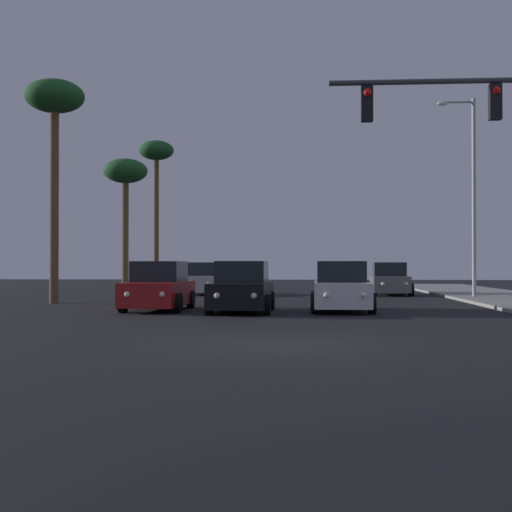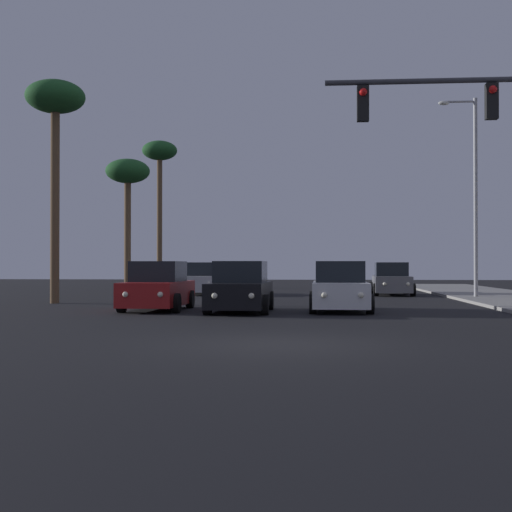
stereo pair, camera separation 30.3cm
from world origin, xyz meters
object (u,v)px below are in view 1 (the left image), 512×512
(car_black, at_px, (242,289))
(car_red, at_px, (159,288))
(car_silver, at_px, (203,280))
(car_grey, at_px, (389,280))
(palm_tree_mid, at_px, (125,177))
(palm_tree_near, at_px, (55,109))
(street_lamp, at_px, (471,186))
(car_white, at_px, (341,288))
(palm_tree_far, at_px, (156,160))

(car_black, bearing_deg, car_red, -12.54)
(car_silver, distance_m, car_grey, 9.69)
(car_silver, xyz_separation_m, palm_tree_mid, (-4.39, 0.96, 5.56))
(palm_tree_near, bearing_deg, street_lamp, 15.38)
(car_red, relative_size, car_white, 1.00)
(street_lamp, relative_size, palm_tree_far, 0.89)
(palm_tree_far, bearing_deg, car_grey, -37.32)
(car_red, xyz_separation_m, car_white, (6.22, -0.05, 0.00))
(car_white, xyz_separation_m, car_silver, (-6.60, 13.01, 0.00))
(car_white, bearing_deg, car_grey, -102.75)
(street_lamp, distance_m, palm_tree_near, 18.48)
(car_red, bearing_deg, car_white, -179.16)
(car_silver, relative_size, palm_tree_near, 0.48)
(street_lamp, bearing_deg, palm_tree_mid, 163.41)
(car_black, bearing_deg, car_white, -167.05)
(car_silver, height_order, street_lamp, street_lamp)
(car_black, xyz_separation_m, street_lamp, (9.59, 9.49, 4.36))
(car_black, relative_size, palm_tree_near, 0.48)
(car_red, bearing_deg, car_black, 167.39)
(car_black, relative_size, car_red, 1.00)
(car_grey, bearing_deg, palm_tree_near, 33.96)
(car_red, relative_size, palm_tree_far, 0.43)
(street_lamp, xyz_separation_m, palm_tree_mid, (-17.29, 5.15, 1.21))
(palm_tree_far, bearing_deg, street_lamp, -40.53)
(car_red, height_order, palm_tree_near, palm_tree_near)
(palm_tree_far, bearing_deg, palm_tree_near, -89.72)
(car_grey, height_order, street_lamp, street_lamp)
(palm_tree_near, bearing_deg, palm_tree_mid, 88.07)
(car_white, height_order, car_grey, same)
(car_red, height_order, palm_tree_far, palm_tree_far)
(car_grey, xyz_separation_m, street_lamp, (3.21, -4.09, 4.36))
(palm_tree_mid, height_order, palm_tree_near, palm_tree_near)
(car_white, xyz_separation_m, palm_tree_near, (-11.33, 3.97, 7.10))
(car_black, xyz_separation_m, car_grey, (6.39, 13.58, 0.00))
(street_lamp, bearing_deg, car_black, -135.29)
(car_silver, relative_size, car_grey, 1.00)
(car_red, bearing_deg, palm_tree_mid, -69.83)
(street_lamp, bearing_deg, palm_tree_near, -164.62)
(car_black, height_order, car_silver, same)
(car_red, relative_size, street_lamp, 0.48)
(palm_tree_mid, bearing_deg, car_red, -71.10)
(car_black, relative_size, car_silver, 1.00)
(car_silver, distance_m, palm_tree_far, 14.40)
(street_lamp, xyz_separation_m, palm_tree_far, (-17.72, 15.15, 3.63))
(car_black, xyz_separation_m, palm_tree_near, (-8.03, 4.65, 7.10))
(palm_tree_near, bearing_deg, palm_tree_far, 90.28)
(street_lamp, bearing_deg, car_grey, 128.12)
(car_black, relative_size, car_white, 1.00)
(car_silver, distance_m, palm_tree_mid, 7.15)
(car_grey, bearing_deg, car_red, 56.26)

